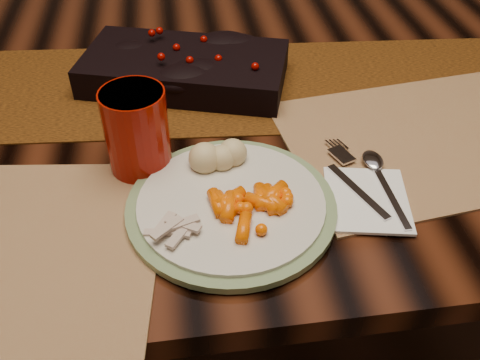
{
  "coord_description": "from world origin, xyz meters",
  "views": [
    {
      "loc": [
        -0.09,
        -0.84,
        1.27
      ],
      "look_at": [
        -0.02,
        -0.3,
        0.8
      ],
      "focal_mm": 40.0,
      "sensor_mm": 36.0,
      "label": 1
    }
  ],
  "objects": [
    {
      "name": "floor",
      "position": [
        0.0,
        0.0,
        0.0
      ],
      "size": [
        5.0,
        5.0,
        0.0
      ],
      "primitive_type": "plane",
      "color": "black",
      "rests_on": "ground"
    },
    {
      "name": "dining_table",
      "position": [
        0.0,
        0.0,
        0.38
      ],
      "size": [
        1.8,
        1.0,
        0.75
      ],
      "primitive_type": "cube",
      "color": "black",
      "rests_on": "floor"
    },
    {
      "name": "table_runner",
      "position": [
        0.05,
        0.02,
        0.75
      ],
      "size": [
        1.58,
        0.44,
        0.0
      ],
      "primitive_type": "cube",
      "rotation": [
        0.0,
        0.0,
        -0.08
      ],
      "color": "black",
      "rests_on": "dining_table"
    },
    {
      "name": "centerpiece",
      "position": [
        -0.07,
        0.05,
        0.79
      ],
      "size": [
        0.41,
        0.29,
        0.07
      ],
      "primitive_type": null,
      "rotation": [
        0.0,
        0.0,
        -0.3
      ],
      "color": "black",
      "rests_on": "table_runner"
    },
    {
      "name": "placemat_main",
      "position": [
        0.31,
        -0.19,
        0.75
      ],
      "size": [
        0.49,
        0.39,
        0.0
      ],
      "primitive_type": "cube",
      "rotation": [
        0.0,
        0.0,
        0.12
      ],
      "color": "brown",
      "rests_on": "dining_table"
    },
    {
      "name": "dinner_plate",
      "position": [
        -0.03,
        -0.31,
        0.76
      ],
      "size": [
        0.37,
        0.37,
        0.02
      ],
      "primitive_type": "cylinder",
      "rotation": [
        0.0,
        0.0,
        0.32
      ],
      "color": "beige",
      "rests_on": "placemat_main"
    },
    {
      "name": "baby_carrots",
      "position": [
        -0.01,
        -0.33,
        0.78
      ],
      "size": [
        0.11,
        0.1,
        0.02
      ],
      "primitive_type": null,
      "rotation": [
        0.0,
        0.0,
        -0.17
      ],
      "color": "#F35B00",
      "rests_on": "dinner_plate"
    },
    {
      "name": "mashed_potatoes",
      "position": [
        -0.04,
        -0.24,
        0.79
      ],
      "size": [
        0.1,
        0.1,
        0.05
      ],
      "primitive_type": null,
      "rotation": [
        0.0,
        0.0,
        0.35
      ],
      "color": "beige",
      "rests_on": "dinner_plate"
    },
    {
      "name": "turkey_shreds",
      "position": [
        -0.11,
        -0.36,
        0.78
      ],
      "size": [
        0.08,
        0.07,
        0.02
      ],
      "primitive_type": null,
      "rotation": [
        0.0,
        0.0,
        0.24
      ],
      "color": "tan",
      "rests_on": "dinner_plate"
    },
    {
      "name": "napkin",
      "position": [
        0.16,
        -0.32,
        0.76
      ],
      "size": [
        0.14,
        0.15,
        0.0
      ],
      "primitive_type": "cube",
      "rotation": [
        0.0,
        0.0,
        -0.19
      ],
      "color": "white",
      "rests_on": "placemat_main"
    },
    {
      "name": "fork",
      "position": [
        0.15,
        -0.28,
        0.76
      ],
      "size": [
        0.08,
        0.16,
        0.0
      ],
      "primitive_type": null,
      "rotation": [
        0.0,
        0.0,
        0.38
      ],
      "color": "#A5A4BA",
      "rests_on": "napkin"
    },
    {
      "name": "spoon",
      "position": [
        0.2,
        -0.3,
        0.76
      ],
      "size": [
        0.03,
        0.16,
        0.0
      ],
      "primitive_type": null,
      "rotation": [
        0.0,
        0.0,
        0.01
      ],
      "color": "silver",
      "rests_on": "napkin"
    },
    {
      "name": "red_cup",
      "position": [
        -0.15,
        -0.19,
        0.82
      ],
      "size": [
        0.11,
        0.11,
        0.13
      ],
      "primitive_type": "cylinder",
      "rotation": [
        0.0,
        0.0,
        0.2
      ],
      "color": "#840D03",
      "rests_on": "placemat_main"
    }
  ]
}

